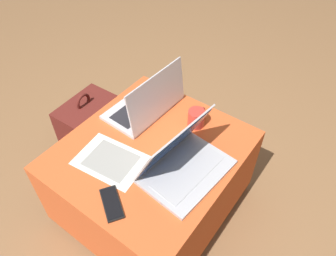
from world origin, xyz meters
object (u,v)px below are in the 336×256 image
at_px(laptop_near, 183,162).
at_px(coffee_mug, 197,118).
at_px(laptop_far, 147,103).
at_px(cell_phone, 112,203).
at_px(paper_sheet, 111,160).
at_px(backpack, 89,130).

xyz_separation_m(laptop_near, coffee_mug, (0.26, 0.10, -0.01)).
height_order(laptop_far, cell_phone, laptop_far).
height_order(laptop_far, paper_sheet, laptop_far).
bearing_deg(paper_sheet, backpack, 55.63).
xyz_separation_m(cell_phone, paper_sheet, (0.16, 0.15, -0.00)).
relative_size(laptop_near, laptop_far, 1.01).
height_order(laptop_near, laptop_far, laptop_near).
height_order(laptop_near, coffee_mug, laptop_near).
bearing_deg(backpack, cell_phone, 54.86).
xyz_separation_m(laptop_near, laptop_far, (0.20, 0.35, -0.00)).
height_order(cell_phone, coffee_mug, coffee_mug).
distance_m(laptop_near, coffee_mug, 0.28).
bearing_deg(backpack, laptop_near, 80.88).
relative_size(laptop_near, backpack, 0.85).
distance_m(cell_phone, coffee_mug, 0.56).
relative_size(laptop_near, paper_sheet, 1.23).
bearing_deg(paper_sheet, laptop_far, 4.98).
xyz_separation_m(paper_sheet, coffee_mug, (0.41, -0.18, 0.04)).
bearing_deg(paper_sheet, coffee_mug, -30.05).
distance_m(cell_phone, backpack, 0.76).
relative_size(laptop_near, coffee_mug, 3.42).
distance_m(laptop_near, laptop_far, 0.40).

